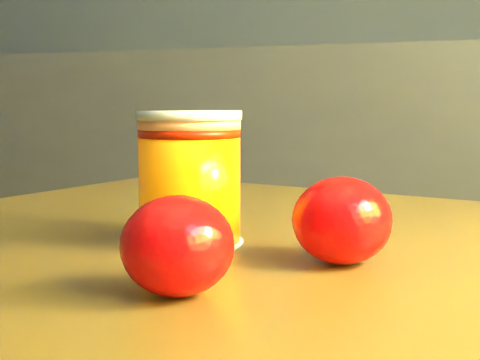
% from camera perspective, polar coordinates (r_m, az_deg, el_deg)
% --- Properties ---
extents(kitchen_counter, '(3.15, 0.60, 0.90)m').
position_cam_1_polar(kitchen_counter, '(1.92, -5.89, -3.21)').
color(kitchen_counter, '#424146').
rests_on(kitchen_counter, ground).
extents(juice_glass, '(0.08, 0.08, 0.10)m').
position_cam_1_polar(juice_glass, '(0.49, -4.31, 0.09)').
color(juice_glass, orange).
rests_on(juice_glass, table).
extents(orange_front, '(0.08, 0.08, 0.06)m').
position_cam_1_polar(orange_front, '(0.37, -5.36, -5.60)').
color(orange_front, '#FF0B05').
rests_on(orange_front, table).
extents(orange_back, '(0.09, 0.09, 0.06)m').
position_cam_1_polar(orange_back, '(0.44, 8.69, -3.44)').
color(orange_back, '#FF0B05').
rests_on(orange_back, table).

